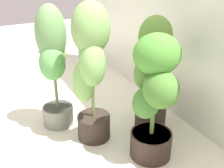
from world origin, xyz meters
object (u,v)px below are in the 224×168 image
potted_plant_front_left (53,61)px  potted_plant_center (91,64)px  potted_plant_back_right (154,92)px  potted_plant_back_center (153,67)px

potted_plant_front_left → potted_plant_center: 0.35m
potted_plant_front_left → potted_plant_back_right: 0.80m
potted_plant_back_right → potted_plant_front_left: bearing=-146.9°
potted_plant_back_center → potted_plant_front_left: potted_plant_front_left is taller
potted_plant_back_center → potted_plant_front_left: 0.73m
potted_plant_front_left → potted_plant_back_right: size_ratio=1.12×
potted_plant_front_left → potted_plant_center: potted_plant_center is taller
potted_plant_center → potted_plant_back_right: potted_plant_center is taller
potted_plant_back_center → potted_plant_center: size_ratio=0.88×
potted_plant_front_left → potted_plant_back_right: bearing=33.1°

